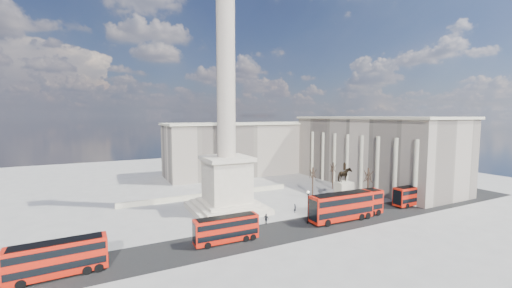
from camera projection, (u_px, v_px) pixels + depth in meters
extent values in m
plane|color=#97958F|center=(237.00, 217.00, 58.27)|extent=(180.00, 180.00, 0.00)
cube|color=black|center=(289.00, 230.00, 51.63)|extent=(120.00, 9.00, 0.01)
cube|color=beige|center=(227.00, 208.00, 62.67)|extent=(14.00, 14.00, 1.00)
cube|color=beige|center=(227.00, 204.00, 62.60)|extent=(12.00, 12.00, 0.50)
cube|color=beige|center=(227.00, 201.00, 62.56)|extent=(10.00, 10.00, 0.50)
cube|color=beige|center=(227.00, 181.00, 62.18)|extent=(8.00, 8.00, 8.00)
cube|color=beige|center=(227.00, 159.00, 61.78)|extent=(9.00, 9.00, 0.80)
cylinder|color=#ADA08F|center=(226.00, 69.00, 60.22)|extent=(3.60, 3.60, 34.00)
cube|color=beige|center=(209.00, 195.00, 72.44)|extent=(40.00, 0.60, 1.10)
cube|color=#C0B29E|center=(372.00, 151.00, 86.57)|extent=(18.00, 45.00, 18.00)
cube|color=beige|center=(373.00, 118.00, 85.74)|extent=(19.00, 46.00, 0.60)
cube|color=#C0B29E|center=(245.00, 149.00, 102.09)|extent=(50.00, 16.00, 16.00)
cube|color=beige|center=(244.00, 124.00, 101.35)|extent=(51.00, 17.00, 0.60)
cube|color=red|center=(226.00, 229.00, 46.52)|extent=(9.76, 2.40, 3.58)
cube|color=black|center=(226.00, 233.00, 46.57)|extent=(9.37, 2.46, 0.80)
cube|color=black|center=(226.00, 222.00, 46.43)|extent=(9.37, 2.46, 0.80)
cube|color=black|center=(226.00, 217.00, 46.35)|extent=(8.79, 2.16, 0.05)
cylinder|color=black|center=(206.00, 243.00, 45.28)|extent=(1.02, 2.35, 0.97)
cylinder|color=black|center=(243.00, 236.00, 47.84)|extent=(1.02, 2.35, 0.97)
cylinder|color=black|center=(250.00, 235.00, 48.34)|extent=(1.02, 2.35, 0.97)
cube|color=red|center=(342.00, 206.00, 56.05)|extent=(12.50, 3.17, 4.57)
cube|color=black|center=(341.00, 211.00, 56.12)|extent=(12.00, 3.22, 1.02)
cube|color=black|center=(342.00, 200.00, 55.94)|extent=(12.00, 3.22, 1.02)
cube|color=black|center=(342.00, 193.00, 55.84)|extent=(11.25, 2.85, 0.07)
cylinder|color=black|center=(323.00, 221.00, 54.49)|extent=(1.32, 2.98, 1.24)
cylinder|color=black|center=(356.00, 215.00, 57.71)|extent=(1.32, 2.98, 1.24)
cylinder|color=black|center=(362.00, 214.00, 58.34)|extent=(1.32, 2.98, 1.24)
cube|color=red|center=(354.00, 203.00, 58.18)|extent=(12.02, 3.26, 4.38)
cube|color=black|center=(354.00, 208.00, 58.25)|extent=(11.54, 3.30, 0.97)
cube|color=black|center=(354.00, 197.00, 58.07)|extent=(11.54, 3.30, 0.97)
cube|color=black|center=(354.00, 192.00, 57.98)|extent=(10.81, 2.93, 0.06)
cylinder|color=black|center=(337.00, 217.00, 56.76)|extent=(1.32, 2.88, 1.19)
cylinder|color=black|center=(367.00, 212.00, 59.71)|extent=(1.32, 2.88, 1.19)
cylinder|color=black|center=(373.00, 211.00, 60.30)|extent=(1.32, 2.88, 1.19)
cube|color=red|center=(414.00, 195.00, 66.11)|extent=(10.22, 2.39, 3.76)
cube|color=black|center=(414.00, 198.00, 66.17)|extent=(9.82, 2.45, 0.84)
cube|color=black|center=(414.00, 190.00, 66.02)|extent=(9.82, 2.45, 0.84)
cube|color=black|center=(414.00, 186.00, 65.94)|extent=(9.20, 2.15, 0.06)
cylinder|color=black|center=(403.00, 205.00, 64.73)|extent=(1.04, 2.45, 1.02)
cylinder|color=black|center=(422.00, 201.00, 67.57)|extent=(1.04, 2.45, 1.02)
cylinder|color=black|center=(426.00, 200.00, 68.12)|extent=(1.04, 2.45, 1.02)
cube|color=red|center=(58.00, 258.00, 36.56)|extent=(10.56, 2.85, 3.85)
cube|color=black|center=(58.00, 264.00, 36.62)|extent=(10.15, 2.89, 0.86)
cube|color=black|center=(57.00, 250.00, 36.47)|extent=(10.15, 2.89, 0.86)
cube|color=black|center=(57.00, 242.00, 36.38)|extent=(9.51, 2.56, 0.06)
cylinder|color=black|center=(22.00, 280.00, 35.03)|extent=(1.16, 2.54, 1.05)
cylinder|color=black|center=(87.00, 266.00, 38.15)|extent=(1.16, 2.54, 1.05)
cylinder|color=black|center=(98.00, 264.00, 38.76)|extent=(1.16, 2.54, 1.05)
cylinder|color=black|center=(308.00, 222.00, 54.87)|extent=(0.39, 0.39, 0.45)
cylinder|color=black|center=(308.00, 208.00, 54.65)|extent=(0.14, 0.14, 5.37)
cylinder|color=black|center=(308.00, 194.00, 54.42)|extent=(0.27, 0.27, 0.27)
sphere|color=silver|center=(308.00, 192.00, 54.39)|extent=(0.50, 0.50, 0.50)
cube|color=beige|center=(344.00, 203.00, 67.08)|extent=(4.36, 3.27, 0.55)
cube|color=beige|center=(344.00, 193.00, 66.89)|extent=(3.49, 2.40, 4.80)
imported|color=black|center=(344.00, 175.00, 66.55)|extent=(3.75, 2.31, 2.94)
cylinder|color=black|center=(345.00, 167.00, 66.39)|extent=(0.55, 0.55, 1.31)
sphere|color=black|center=(345.00, 163.00, 66.32)|extent=(0.39, 0.39, 0.39)
cylinder|color=#332319|center=(368.00, 187.00, 64.65)|extent=(0.33, 0.33, 8.13)
cylinder|color=#332319|center=(313.00, 182.00, 73.58)|extent=(0.31, 0.31, 6.78)
cylinder|color=#332319|center=(333.00, 176.00, 80.65)|extent=(0.30, 0.30, 6.89)
imported|color=black|center=(295.00, 208.00, 60.94)|extent=(0.74, 0.64, 1.71)
imported|color=black|center=(350.00, 206.00, 62.09)|extent=(1.14, 1.13, 1.86)
imported|color=black|center=(266.00, 219.00, 54.40)|extent=(0.94, 1.20, 1.91)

